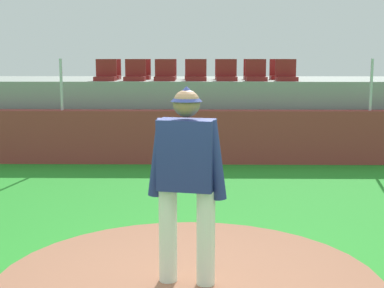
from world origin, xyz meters
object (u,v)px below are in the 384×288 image
stadium_chair_1 (135,74)px  stadium_chair_5 (256,74)px  stadium_chair_8 (141,73)px  stadium_chair_11 (225,73)px  pitcher (187,171)px  stadium_chair_9 (167,73)px  stadium_chair_3 (196,74)px  stadium_chair_7 (111,73)px  stadium_chair_2 (165,74)px  stadium_chair_13 (280,73)px  stadium_chair_4 (227,74)px  stadium_chair_0 (106,74)px  stadium_chair_12 (254,73)px  stadium_chair_6 (286,74)px  stadium_chair_10 (195,73)px

stadium_chair_1 → stadium_chair_5: size_ratio=1.00×
stadium_chair_8 → stadium_chair_11: (2.09, 0.01, 0.00)m
pitcher → stadium_chair_9: stadium_chair_9 is taller
stadium_chair_3 → stadium_chair_7: bearing=-22.8°
stadium_chair_2 → stadium_chair_13: size_ratio=1.00×
stadium_chair_2 → stadium_chair_8: bearing=-53.1°
stadium_chair_4 → stadium_chair_0: bearing=0.5°
pitcher → stadium_chair_1: bearing=112.0°
stadium_chair_12 → stadium_chair_5: bearing=88.1°
stadium_chair_2 → stadium_chair_3: bearing=179.7°
stadium_chair_7 → stadium_chair_5: bearing=165.4°
stadium_chair_0 → stadium_chair_13: 4.26m
stadium_chair_2 → stadium_chair_5: same height
stadium_chair_3 → stadium_chair_11: 1.14m
stadium_chair_1 → stadium_chair_6: bearing=-179.9°
stadium_chair_7 → stadium_chair_11: (2.84, -0.01, 0.00)m
stadium_chair_9 → stadium_chair_12: size_ratio=1.00×
stadium_chair_5 → stadium_chair_11: 1.14m
stadium_chair_0 → stadium_chair_10: bearing=-157.0°
stadium_chair_10 → stadium_chair_0: bearing=23.0°
stadium_chair_4 → stadium_chair_12: size_ratio=1.00×
pitcher → stadium_chair_4: 8.05m
pitcher → stadium_chair_10: stadium_chair_10 is taller
stadium_chair_10 → stadium_chair_3: bearing=92.9°
stadium_chair_7 → stadium_chair_12: same height
stadium_chair_5 → stadium_chair_10: 1.67m
stadium_chair_1 → stadium_chair_13: bearing=-165.8°
stadium_chair_5 → stadium_chair_13: (0.67, 0.87, 0.00)m
stadium_chair_11 → stadium_chair_12: 0.71m
stadium_chair_8 → stadium_chair_13: (3.45, -0.03, 0.00)m
stadium_chair_2 → stadium_chair_11: 1.69m
stadium_chair_10 → stadium_chair_5: bearing=148.6°
stadium_chair_3 → stadium_chair_7: (-2.14, 0.90, 0.00)m
stadium_chair_0 → stadium_chair_8: (0.72, 0.91, 0.00)m
stadium_chair_6 → stadium_chair_7: (-4.22, 0.92, 0.00)m
stadium_chair_6 → stadium_chair_9: bearing=-17.9°
stadium_chair_7 → pitcher: bearing=103.4°
stadium_chair_5 → stadium_chair_8: 2.92m
stadium_chair_10 → stadium_chair_6: bearing=157.7°
stadium_chair_8 → stadium_chair_11: size_ratio=1.00×
stadium_chair_11 → stadium_chair_1: bearing=23.3°
stadium_chair_3 → stadium_chair_11: size_ratio=1.00×
stadium_chair_11 → stadium_chair_13: (1.35, -0.04, 0.00)m
stadium_chair_4 → stadium_chair_13: 1.60m
stadium_chair_4 → stadium_chair_2: bearing=-0.1°
stadium_chair_13 → stadium_chair_0: bearing=11.9°
stadium_chair_12 → stadium_chair_11: bearing=-2.0°
stadium_chair_5 → stadium_chair_12: bearing=-91.9°
stadium_chair_3 → stadium_chair_8: size_ratio=1.00×
stadium_chair_1 → stadium_chair_13: size_ratio=1.00×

